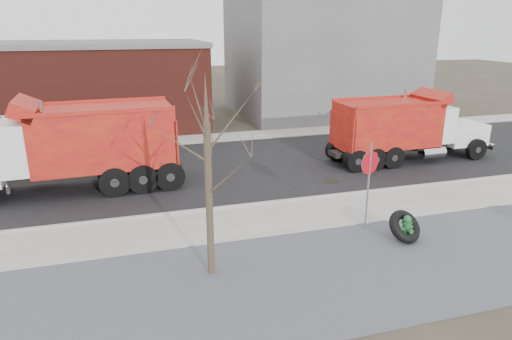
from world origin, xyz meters
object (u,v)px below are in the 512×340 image
object	(u,v)px
dump_truck_red_b	(73,145)
fire_hydrant	(406,229)
truck_tire	(405,227)
stop_sign	(369,172)
dump_truck_red_a	(405,127)

from	to	relation	value
dump_truck_red_b	fire_hydrant	bearing A→B (deg)	140.05
truck_tire	dump_truck_red_b	bearing A→B (deg)	142.64
fire_hydrant	stop_sign	size ratio (longest dim) A/B	0.30
truck_tire	dump_truck_red_b	size ratio (longest dim) A/B	0.14
fire_hydrant	truck_tire	world-z (taller)	truck_tire
stop_sign	dump_truck_red_a	xyz separation A→B (m)	(5.59, 6.45, -0.27)
stop_sign	truck_tire	bearing A→B (deg)	-51.03
truck_tire	dump_truck_red_b	distance (m)	12.24
truck_tire	dump_truck_red_a	world-z (taller)	dump_truck_red_a
fire_hydrant	truck_tire	bearing A→B (deg)	128.82
fire_hydrant	dump_truck_red_b	world-z (taller)	dump_truck_red_b
truck_tire	stop_sign	size ratio (longest dim) A/B	0.45
fire_hydrant	dump_truck_red_b	distance (m)	12.31
truck_tire	stop_sign	world-z (taller)	stop_sign
dump_truck_red_a	dump_truck_red_b	bearing A→B (deg)	179.10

